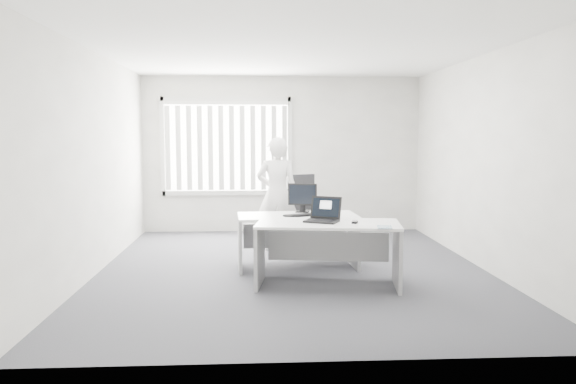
{
  "coord_description": "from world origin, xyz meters",
  "views": [
    {
      "loc": [
        -0.47,
        -7.18,
        1.76
      ],
      "look_at": [
        -0.05,
        0.15,
        1.01
      ],
      "focal_mm": 35.0,
      "sensor_mm": 36.0,
      "label": 1
    }
  ],
  "objects": [
    {
      "name": "person",
      "position": [
        -0.15,
        1.29,
        0.86
      ],
      "size": [
        0.66,
        0.47,
        1.72
      ],
      "primitive_type": "imported",
      "rotation": [
        0.0,
        0.0,
        3.05
      ],
      "color": "silver",
      "rests_on": "ground"
    },
    {
      "name": "wall_left",
      "position": [
        -2.5,
        0.0,
        1.4
      ],
      "size": [
        0.02,
        6.0,
        2.8
      ],
      "primitive_type": "cube",
      "color": "silver",
      "rests_on": "ground"
    },
    {
      "name": "wall_back",
      "position": [
        0.0,
        3.0,
        1.4
      ],
      "size": [
        5.0,
        0.02,
        2.8
      ],
      "primitive_type": "cube",
      "color": "silver",
      "rests_on": "ground"
    },
    {
      "name": "keyboard",
      "position": [
        0.11,
        -0.02,
        0.72
      ],
      "size": [
        0.48,
        0.31,
        0.02
      ],
      "primitive_type": "cube",
      "rotation": [
        0.0,
        0.0,
        0.38
      ],
      "color": "black",
      "rests_on": "desk_far"
    },
    {
      "name": "laptop",
      "position": [
        0.28,
        -0.78,
        0.89
      ],
      "size": [
        0.47,
        0.46,
        0.29
      ],
      "primitive_type": null,
      "rotation": [
        0.0,
        0.0,
        -0.45
      ],
      "color": "black",
      "rests_on": "desk_near"
    },
    {
      "name": "wall_right",
      "position": [
        2.5,
        0.0,
        1.4
      ],
      "size": [
        0.02,
        6.0,
        2.8
      ],
      "primitive_type": "cube",
      "color": "silver",
      "rests_on": "ground"
    },
    {
      "name": "desk_far",
      "position": [
        0.07,
        0.1,
        0.51
      ],
      "size": [
        1.59,
        0.82,
        0.71
      ],
      "rotation": [
        0.0,
        0.0,
        0.06
      ],
      "color": "white",
      "rests_on": "ground"
    },
    {
      "name": "ground",
      "position": [
        0.0,
        0.0,
        0.0
      ],
      "size": [
        6.0,
        6.0,
        0.0
      ],
      "primitive_type": "plane",
      "color": "#4E4F55",
      "rests_on": "ground"
    },
    {
      "name": "monitor",
      "position": [
        0.15,
        0.33,
        0.91
      ],
      "size": [
        0.41,
        0.21,
        0.39
      ],
      "primitive_type": null,
      "rotation": [
        0.0,
        0.0,
        -0.25
      ],
      "color": "black",
      "rests_on": "desk_far"
    },
    {
      "name": "blinds",
      "position": [
        -1.0,
        2.9,
        1.52
      ],
      "size": [
        2.2,
        0.1,
        1.5
      ],
      "primitive_type": null,
      "color": "silver",
      "rests_on": "wall_back"
    },
    {
      "name": "office_chair",
      "position": [
        0.32,
        1.71,
        0.35
      ],
      "size": [
        0.83,
        0.83,
        1.12
      ],
      "rotation": [
        0.0,
        0.0,
        0.38
      ],
      "color": "black",
      "rests_on": "ground"
    },
    {
      "name": "ceiling",
      "position": [
        0.0,
        0.0,
        2.8
      ],
      "size": [
        5.0,
        6.0,
        0.02
      ],
      "primitive_type": "cube",
      "color": "white",
      "rests_on": "wall_back"
    },
    {
      "name": "paper_sheet",
      "position": [
        0.72,
        -0.94,
        0.75
      ],
      "size": [
        0.35,
        0.29,
        0.0
      ],
      "primitive_type": "cube",
      "rotation": [
        0.0,
        0.0,
        -0.33
      ],
      "color": "white",
      "rests_on": "desk_near"
    },
    {
      "name": "wall_front",
      "position": [
        0.0,
        -3.0,
        1.4
      ],
      "size": [
        5.0,
        0.02,
        2.8
      ],
      "primitive_type": "cube",
      "color": "silver",
      "rests_on": "ground"
    },
    {
      "name": "window",
      "position": [
        -1.0,
        2.96,
        1.55
      ],
      "size": [
        2.32,
        0.06,
        1.76
      ],
      "primitive_type": "cube",
      "color": "beige",
      "rests_on": "wall_back"
    },
    {
      "name": "mouse",
      "position": [
        0.65,
        -0.91,
        0.77
      ],
      "size": [
        0.09,
        0.11,
        0.04
      ],
      "primitive_type": null,
      "rotation": [
        0.0,
        0.0,
        -0.38
      ],
      "color": "silver",
      "rests_on": "paper_sheet"
    },
    {
      "name": "booklet",
      "position": [
        0.93,
        -1.2,
        0.75
      ],
      "size": [
        0.19,
        0.24,
        0.01
      ],
      "primitive_type": "cube",
      "rotation": [
        0.0,
        0.0,
        -0.17
      ],
      "color": "white",
      "rests_on": "desk_near"
    },
    {
      "name": "desk_near",
      "position": [
        0.35,
        -0.81,
        0.54
      ],
      "size": [
        1.73,
        0.99,
        0.75
      ],
      "rotation": [
        0.0,
        0.0,
        -0.14
      ],
      "color": "white",
      "rests_on": "ground"
    }
  ]
}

